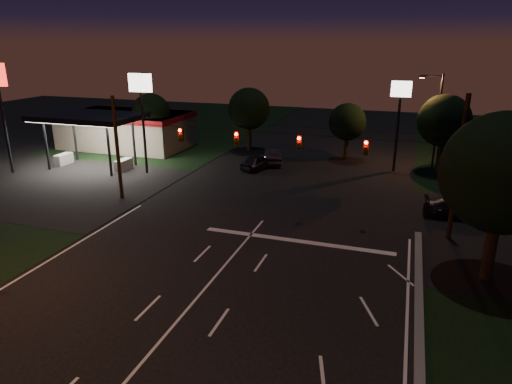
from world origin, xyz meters
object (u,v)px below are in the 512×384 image
at_px(utility_pole_right, 448,238).
at_px(tree_right_near, 503,174).
at_px(car_cross, 460,209).
at_px(car_oncoming_a, 258,162).
at_px(car_oncoming_b, 272,156).

bearing_deg(utility_pole_right, tree_right_near, -72.47).
xyz_separation_m(utility_pole_right, car_cross, (0.92, 3.84, 0.71)).
distance_m(car_oncoming_a, car_cross, 19.08).
height_order(tree_right_near, car_oncoming_a, tree_right_near).
height_order(utility_pole_right, car_oncoming_a, utility_pole_right).
bearing_deg(tree_right_near, car_oncoming_b, 132.40).
xyz_separation_m(tree_right_near, car_oncoming_b, (-17.33, 18.98, -4.94)).
xyz_separation_m(car_oncoming_a, car_oncoming_b, (0.68, 2.50, 0.02)).
distance_m(car_oncoming_b, car_cross, 19.65).
relative_size(tree_right_near, car_cross, 1.80).
distance_m(tree_right_near, car_oncoming_a, 24.91).
height_order(car_oncoming_a, car_cross, car_oncoming_a).
bearing_deg(car_oncoming_a, tree_right_near, 156.52).
height_order(utility_pole_right, car_cross, utility_pole_right).
relative_size(utility_pole_right, car_oncoming_a, 2.14).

